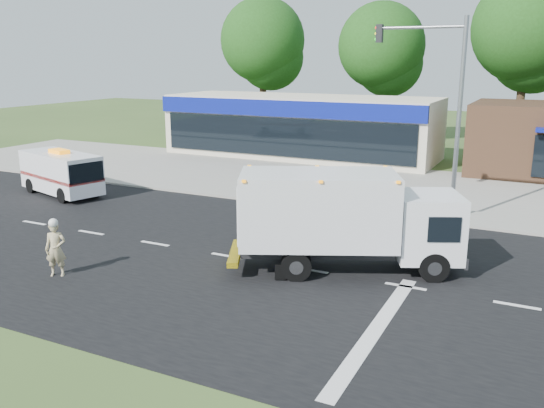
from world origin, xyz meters
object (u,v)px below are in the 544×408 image
at_px(ambulance_van, 62,172).
at_px(ems_box_truck, 343,215).
at_px(emergency_worker, 56,248).
at_px(traffic_signal_pole, 443,98).

bearing_deg(ambulance_van, ems_box_truck, 2.59).
xyz_separation_m(emergency_worker, traffic_signal_pole, (9.09, 11.41, 4.03)).
bearing_deg(ems_box_truck, ambulance_van, 142.14).
bearing_deg(traffic_signal_pole, ems_box_truck, -101.89).
relative_size(ems_box_truck, ambulance_van, 1.44).
bearing_deg(ems_box_truck, emergency_worker, -175.04).
bearing_deg(ambulance_van, traffic_signal_pole, 27.41).
height_order(ems_box_truck, emergency_worker, ems_box_truck).
bearing_deg(ems_box_truck, traffic_signal_pole, 53.55).
bearing_deg(emergency_worker, traffic_signal_pole, 22.02).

